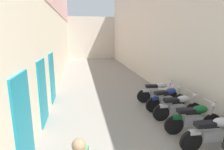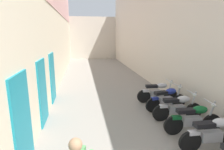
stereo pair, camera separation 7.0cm
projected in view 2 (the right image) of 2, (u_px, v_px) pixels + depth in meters
name	position (u px, v px, depth m)	size (l,w,h in m)	color
ground_plane	(109.00, 89.00, 10.26)	(38.30, 38.30, 0.00)	gray
building_left	(54.00, 19.00, 10.80)	(0.45, 22.30, 7.81)	beige
building_right	(149.00, 24.00, 11.86)	(0.45, 22.30, 7.42)	beige
building_far_end	(93.00, 38.00, 23.32)	(8.63, 2.00, 5.15)	beige
motorcycle_third	(213.00, 133.00, 4.71)	(1.85, 0.58, 1.04)	black
motorcycle_fourth	(194.00, 118.00, 5.54)	(1.85, 0.58, 1.04)	black
motorcycle_fifth	(178.00, 107.00, 6.42)	(1.85, 0.58, 1.04)	black
motorcycle_sixth	(167.00, 98.00, 7.28)	(1.84, 0.58, 1.04)	black
motorcycle_seventh	(158.00, 92.00, 8.14)	(1.85, 0.58, 1.04)	black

